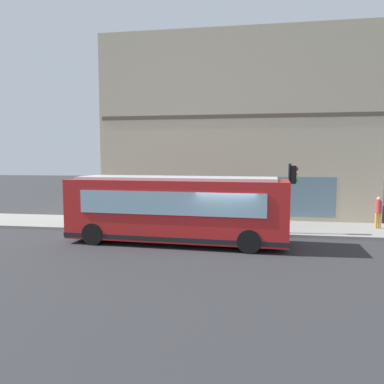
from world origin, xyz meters
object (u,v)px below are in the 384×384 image
(traffic_light_near_corner, at_px, (292,185))
(pedestrian_by_light_pole, at_px, (74,209))
(fire_hydrant, at_px, (216,221))
(pedestrian_near_hydrant, at_px, (92,209))
(city_bus_nearside, at_px, (176,210))
(pedestrian_walking_along_curb, at_px, (209,209))
(pedestrian_near_building_entrance, at_px, (378,210))

(traffic_light_near_corner, height_order, pedestrian_by_light_pole, traffic_light_near_corner)
(traffic_light_near_corner, relative_size, fire_hydrant, 4.72)
(traffic_light_near_corner, xyz_separation_m, pedestrian_near_hydrant, (0.66, 10.89, -1.54))
(pedestrian_near_hydrant, bearing_deg, city_bus_nearside, -119.39)
(city_bus_nearside, bearing_deg, traffic_light_near_corner, -65.82)
(city_bus_nearside, distance_m, traffic_light_near_corner, 6.02)
(fire_hydrant, bearing_deg, traffic_light_near_corner, -100.69)
(traffic_light_near_corner, distance_m, pedestrian_walking_along_curb, 5.01)
(pedestrian_walking_along_curb, bearing_deg, pedestrian_near_hydrant, 100.36)
(city_bus_nearside, distance_m, pedestrian_walking_along_curb, 4.43)
(fire_hydrant, relative_size, pedestrian_by_light_pole, 0.45)
(fire_hydrant, distance_m, pedestrian_near_building_entrance, 8.74)
(city_bus_nearside, distance_m, fire_hydrant, 3.67)
(pedestrian_by_light_pole, bearing_deg, pedestrian_near_building_entrance, -83.37)
(fire_hydrant, xyz_separation_m, pedestrian_by_light_pole, (-0.62, 7.86, 0.57))
(city_bus_nearside, relative_size, fire_hydrant, 13.74)
(fire_hydrant, bearing_deg, pedestrian_by_light_pole, 94.48)
(fire_hydrant, distance_m, pedestrian_walking_along_curb, 1.34)
(fire_hydrant, height_order, pedestrian_near_building_entrance, pedestrian_near_building_entrance)
(traffic_light_near_corner, distance_m, pedestrian_near_hydrant, 11.02)
(pedestrian_walking_along_curb, relative_size, pedestrian_near_building_entrance, 0.90)
(city_bus_nearside, relative_size, pedestrian_by_light_pole, 6.22)
(pedestrian_near_building_entrance, bearing_deg, fire_hydrant, 98.58)
(traffic_light_near_corner, height_order, pedestrian_near_building_entrance, traffic_light_near_corner)
(traffic_light_near_corner, height_order, pedestrian_walking_along_curb, traffic_light_near_corner)
(pedestrian_walking_along_curb, bearing_deg, pedestrian_near_building_entrance, -88.86)
(city_bus_nearside, xyz_separation_m, fire_hydrant, (3.16, -1.55, -1.04))
(traffic_light_near_corner, bearing_deg, pedestrian_near_building_entrance, -66.91)
(pedestrian_by_light_pole, bearing_deg, fire_hydrant, -85.52)
(pedestrian_near_hydrant, bearing_deg, pedestrian_by_light_pole, 123.38)
(traffic_light_near_corner, height_order, pedestrian_near_hydrant, traffic_light_near_corner)
(traffic_light_near_corner, distance_m, pedestrian_near_building_entrance, 5.37)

